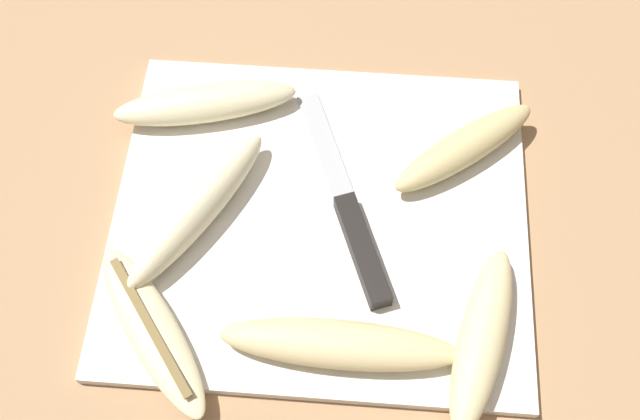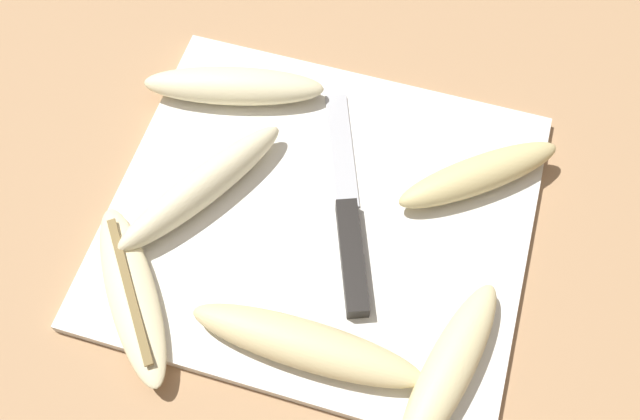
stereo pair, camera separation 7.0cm
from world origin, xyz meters
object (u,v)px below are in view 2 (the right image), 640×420
Objects in this scene: banana_cream_curved at (132,294)px; banana_pale_long at (234,86)px; banana_soft_right at (449,369)px; banana_spotted_left at (479,175)px; banana_ripe_center at (306,345)px; knife at (349,236)px; banana_bright_far at (202,187)px.

banana_pale_long is (0.01, 0.24, 0.01)m from banana_cream_curved.
banana_soft_right is 0.19m from banana_spotted_left.
banana_cream_curved is 0.16m from banana_ripe_center.
banana_pale_long is at bearing 122.01° from banana_ripe_center.
banana_pale_long is 1.22× the size of banana_spotted_left.
banana_cream_curved is (-0.17, -0.11, 0.00)m from knife.
banana_pale_long is at bearing 95.33° from banana_bright_far.
banana_spotted_left is at bearing -7.23° from banana_pale_long.
banana_ripe_center is at bearing -57.99° from banana_pale_long.
banana_ripe_center and banana_soft_right have the same top height.
knife is 0.20m from banana_pale_long.
knife is at bearing -2.07° from banana_bright_far.
banana_cream_curved is 0.96× the size of banana_soft_right.
banana_ripe_center is at bearing -40.53° from banana_bright_far.
banana_bright_far reaches higher than knife.
banana_cream_curved is 0.91× the size of banana_pale_long.
banana_soft_right is at bearing -39.85° from banana_pale_long.
banana_spotted_left is (-0.01, 0.19, 0.00)m from banana_soft_right.
banana_ripe_center is 0.23m from banana_spotted_left.
banana_bright_far is at bearing 139.47° from banana_ripe_center.
banana_soft_right is at bearing -86.57° from banana_spotted_left.
banana_bright_far is at bearing -84.67° from banana_pale_long.
banana_cream_curved is at bearing -168.15° from knife.
banana_spotted_left is at bearing 21.61° from knife.
banana_soft_right reaches higher than banana_cream_curved.
banana_bright_far is 1.04× the size of banana_soft_right.
banana_cream_curved is at bearing -93.02° from banana_pale_long.
banana_bright_far is at bearing 156.85° from knife.
knife is 1.25× the size of banana_pale_long.
banana_pale_long is 0.28m from banana_ripe_center.
banana_spotted_left is at bearing 19.67° from banana_bright_far.
banana_ripe_center is (0.15, -0.24, -0.00)m from banana_pale_long.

